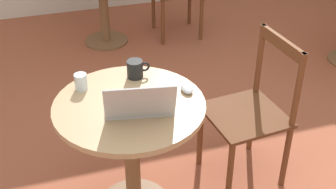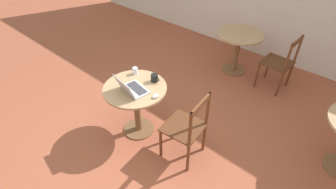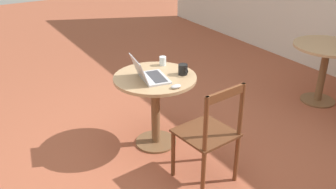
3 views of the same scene
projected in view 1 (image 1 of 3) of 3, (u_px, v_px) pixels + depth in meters
name	position (u px, v px, depth m)	size (l,w,h in m)	color
cafe_table_near	(131.00, 131.00, 2.45)	(0.78, 0.78, 0.73)	brown
chair_near_right	(252.00, 113.00, 2.75)	(0.47, 0.47, 0.92)	brown
laptop	(139.00, 103.00, 2.28)	(0.38, 0.35, 0.22)	#B7B7BC
mouse	(187.00, 89.00, 2.45)	(0.06, 0.10, 0.03)	#B7B7BC
mug	(135.00, 69.00, 2.56)	(0.13, 0.09, 0.10)	black
drinking_glass	(81.00, 82.00, 2.45)	(0.07, 0.07, 0.09)	silver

